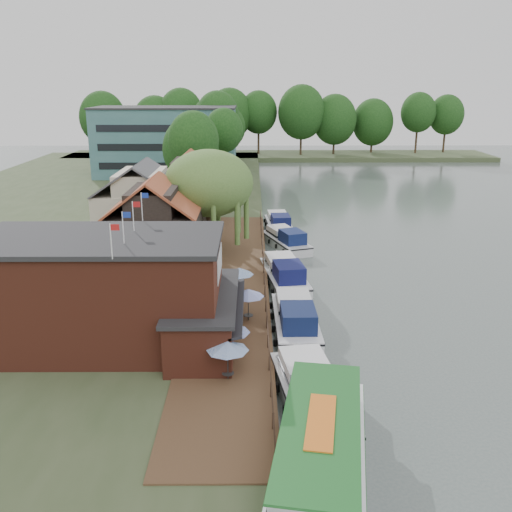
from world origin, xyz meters
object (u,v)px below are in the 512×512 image
object	(u,v)px
cruiser_2	(284,271)
tour_boat	(319,462)
umbrella_1	(231,342)
cottage_b	(142,203)
cottage_c	(189,188)
swan	(353,452)
umbrella_3	(248,305)
cruiser_3	(286,237)
cottage_a	(155,226)
umbrella_5	(239,282)
cruiser_4	(279,221)
umbrella_0	(228,360)
cruiser_1	(295,314)
umbrella_2	(223,321)
pub	(133,291)
cruiser_0	(312,387)
willow	(209,203)
hotel_block	(166,141)
umbrella_4	(230,289)

from	to	relation	value
cruiser_2	tour_boat	size ratio (longest dim) A/B	0.71
umbrella_1	cottage_b	bearing A→B (deg)	110.57
cottage_c	swan	xyz separation A→B (m)	(12.59, -44.65, -5.03)
umbrella_3	cruiser_3	world-z (taller)	umbrella_3
cottage_a	umbrella_5	world-z (taller)	cottage_a
umbrella_5	tour_boat	size ratio (longest dim) A/B	0.16
umbrella_5	cruiser_4	xyz separation A→B (m)	(4.28, 25.24, -1.12)
umbrella_0	cruiser_2	world-z (taller)	umbrella_0
umbrella_5	cruiser_1	distance (m)	6.05
umbrella_3	umbrella_2	bearing A→B (deg)	-119.22
pub	swan	bearing A→B (deg)	-40.24
pub	tour_boat	size ratio (longest dim) A/B	1.34
cruiser_4	tour_boat	bearing A→B (deg)	-94.72
cottage_a	cruiser_0	size ratio (longest dim) A/B	0.80
umbrella_3	cruiser_3	size ratio (longest dim) A/B	0.24
cottage_b	umbrella_1	xyz separation A→B (m)	(10.37, -27.62, -2.96)
pub	cottage_c	world-z (taller)	cottage_c
willow	tour_boat	xyz separation A→B (m)	(7.08, -33.30, -4.58)
willow	umbrella_2	bearing A→B (deg)	-83.49
tour_boat	umbrella_5	bearing A→B (deg)	110.18
cottage_b	cottage_c	bearing A→B (deg)	66.04
hotel_block	cruiser_4	world-z (taller)	hotel_block
pub	cottage_a	bearing A→B (deg)	93.81
umbrella_3	cruiser_0	size ratio (longest dim) A/B	0.22
cottage_b	umbrella_4	size ratio (longest dim) A/B	4.04
pub	cruiser_1	xyz separation A→B (m)	(10.83, 4.01, -3.35)
cottage_c	cruiser_0	distance (m)	42.01
umbrella_3	swan	distance (m)	15.17
umbrella_2	cruiser_2	bearing A→B (deg)	70.32
tour_boat	cruiser_4	bearing A→B (deg)	99.42
cottage_a	swan	xyz separation A→B (m)	(13.59, -25.65, -5.03)
willow	cruiser_0	size ratio (longest dim) A/B	0.97
umbrella_5	cruiser_0	xyz separation A→B (m)	(4.32, -14.63, -0.97)
cottage_a	swan	world-z (taller)	cottage_a
pub	cottage_c	xyz separation A→B (m)	(0.00, 34.00, 0.60)
umbrella_4	cruiser_0	distance (m)	13.96
cottage_c	cruiser_2	xyz separation A→B (m)	(10.55, -20.05, -3.95)
cottage_c	cruiser_1	size ratio (longest dim) A/B	0.80
cottage_a	cruiser_2	world-z (taller)	cottage_a
pub	cruiser_0	size ratio (longest dim) A/B	1.86
cottage_b	tour_boat	xyz separation A→B (m)	(14.58, -38.30, -3.61)
umbrella_2	umbrella_5	size ratio (longest dim) A/B	1.00
umbrella_1	cruiser_4	xyz separation A→B (m)	(4.56, 36.13, -1.12)
pub	umbrella_0	bearing A→B (deg)	-38.76
umbrella_3	umbrella_5	bearing A→B (deg)	98.77
cruiser_0	swan	size ratio (longest dim) A/B	24.42
umbrella_1	swan	world-z (taller)	umbrella_1
cruiser_0	cruiser_1	xyz separation A→B (m)	(-0.14, 10.37, -0.02)
pub	umbrella_4	distance (m)	9.20
umbrella_1	umbrella_2	xyz separation A→B (m)	(-0.64, 3.11, 0.00)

